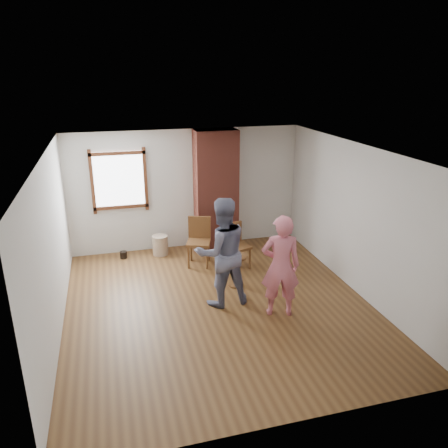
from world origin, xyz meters
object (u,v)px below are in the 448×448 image
(dining_chair_right, at_px, (236,243))
(man, at_px, (222,252))
(person_pink, at_px, (281,266))
(stoneware_crock, at_px, (160,245))
(dining_chair_left, at_px, (199,238))
(side_table, at_px, (236,265))

(dining_chair_right, distance_m, man, 1.53)
(man, xyz_separation_m, person_pink, (0.80, -0.58, -0.09))
(stoneware_crock, bearing_deg, dining_chair_left, -43.02)
(side_table, relative_size, man, 0.32)
(stoneware_crock, distance_m, dining_chair_left, 1.03)
(side_table, bearing_deg, dining_chair_right, 73.41)
(stoneware_crock, xyz_separation_m, man, (0.74, -2.33, 0.72))
(stoneware_crock, height_order, side_table, side_table)
(dining_chair_right, bearing_deg, stoneware_crock, 124.86)
(dining_chair_right, relative_size, person_pink, 0.53)
(stoneware_crock, distance_m, person_pink, 3.36)
(dining_chair_left, height_order, side_table, dining_chair_left)
(stoneware_crock, height_order, man, man)
(man, bearing_deg, stoneware_crock, -77.35)
(stoneware_crock, relative_size, person_pink, 0.25)
(dining_chair_left, xyz_separation_m, man, (0.03, -1.67, 0.39))
(dining_chair_right, bearing_deg, dining_chair_left, 133.63)
(dining_chair_left, bearing_deg, dining_chair_right, -8.48)
(person_pink, bearing_deg, dining_chair_right, -70.03)
(side_table, distance_m, man, 0.85)
(dining_chair_right, height_order, person_pink, person_pink)
(side_table, xyz_separation_m, person_pink, (0.40, -1.11, 0.44))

